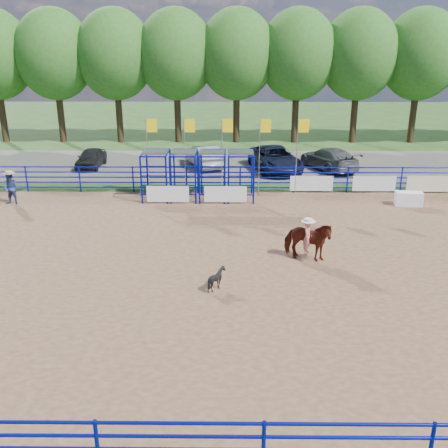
% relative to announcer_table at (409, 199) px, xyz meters
% --- Properties ---
extents(ground, '(120.00, 120.00, 0.00)m').
position_rel_announcer_table_xyz_m(ground, '(-8.64, -7.59, -0.38)').
color(ground, '#385E25').
rests_on(ground, ground).
extents(arena_dirt, '(30.00, 20.00, 0.02)m').
position_rel_announcer_table_xyz_m(arena_dirt, '(-8.64, -7.59, -0.37)').
color(arena_dirt, '#8A6245').
rests_on(arena_dirt, ground).
extents(gravel_strip, '(40.00, 10.00, 0.01)m').
position_rel_announcer_table_xyz_m(gravel_strip, '(-8.64, 9.41, -0.37)').
color(gravel_strip, slate).
rests_on(gravel_strip, ground).
extents(announcer_table, '(1.39, 0.76, 0.71)m').
position_rel_announcer_table_xyz_m(announcer_table, '(0.00, 0.00, 0.00)').
color(announcer_table, white).
rests_on(announcer_table, arena_dirt).
extents(horse_and_rider, '(2.07, 1.48, 2.34)m').
position_rel_announcer_table_xyz_m(horse_and_rider, '(-6.29, -7.10, 0.52)').
color(horse_and_rider, maroon).
rests_on(horse_and_rider, arena_dirt).
extents(calf, '(0.79, 0.73, 0.77)m').
position_rel_announcer_table_xyz_m(calf, '(-9.67, -9.56, 0.03)').
color(calf, black).
rests_on(calf, arena_dirt).
extents(spectator_cowboy, '(0.88, 0.72, 1.74)m').
position_rel_announcer_table_xyz_m(spectator_cowboy, '(-20.50, 0.02, 0.52)').
color(spectator_cowboy, navy).
rests_on(spectator_cowboy, arena_dirt).
extents(car_a, '(1.56, 3.75, 1.27)m').
position_rel_announcer_table_xyz_m(car_a, '(-18.65, 8.64, 0.27)').
color(car_a, black).
rests_on(car_a, gravel_strip).
extents(car_b, '(2.93, 4.73, 1.47)m').
position_rel_announcer_table_xyz_m(car_b, '(-10.92, 8.79, 0.37)').
color(car_b, '#92959A').
rests_on(car_b, gravel_strip).
extents(car_c, '(3.64, 6.03, 1.57)m').
position_rel_announcer_table_xyz_m(car_c, '(-6.21, 7.80, 0.42)').
color(car_c, '#141833').
rests_on(car_c, gravel_strip).
extents(car_d, '(3.78, 5.40, 1.45)m').
position_rel_announcer_table_xyz_m(car_d, '(-2.61, 8.16, 0.36)').
color(car_d, slate).
rests_on(car_d, gravel_strip).
extents(perimeter_fence, '(30.10, 20.10, 1.50)m').
position_rel_announcer_table_xyz_m(perimeter_fence, '(-8.64, -7.59, 0.37)').
color(perimeter_fence, '#070FA1').
rests_on(perimeter_fence, ground).
extents(chute_assembly, '(19.32, 2.41, 4.20)m').
position_rel_announcer_table_xyz_m(chute_assembly, '(-10.54, 1.24, 0.88)').
color(chute_assembly, '#070FA1').
rests_on(chute_assembly, ground).
extents(treeline, '(56.40, 6.40, 11.24)m').
position_rel_announcer_table_xyz_m(treeline, '(-8.64, 18.41, 7.16)').
color(treeline, '#3F2B19').
rests_on(treeline, ground).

